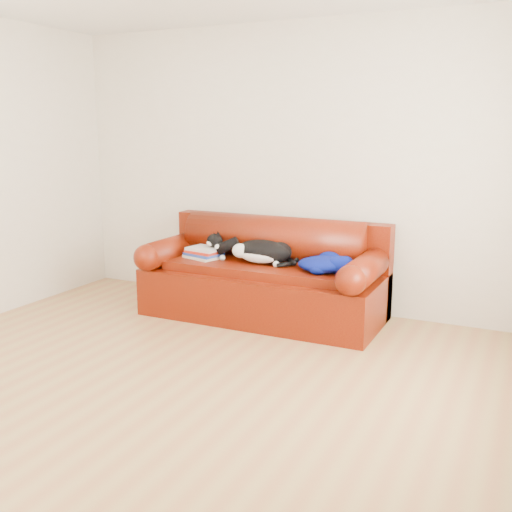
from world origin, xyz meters
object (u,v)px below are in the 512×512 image
(book_stack, at_px, (204,253))
(cat, at_px, (262,252))
(sofa_base, at_px, (263,291))
(blanket, at_px, (325,263))

(book_stack, relative_size, cat, 0.51)
(book_stack, height_order, cat, cat)
(sofa_base, height_order, blanket, blanket)
(book_stack, xyz_separation_m, cat, (0.57, 0.03, 0.05))
(sofa_base, distance_m, cat, 0.36)
(sofa_base, distance_m, book_stack, 0.65)
(book_stack, distance_m, cat, 0.57)
(sofa_base, relative_size, cat, 2.86)
(book_stack, xyz_separation_m, blanket, (1.16, -0.01, 0.02))
(blanket, bearing_deg, sofa_base, 173.05)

